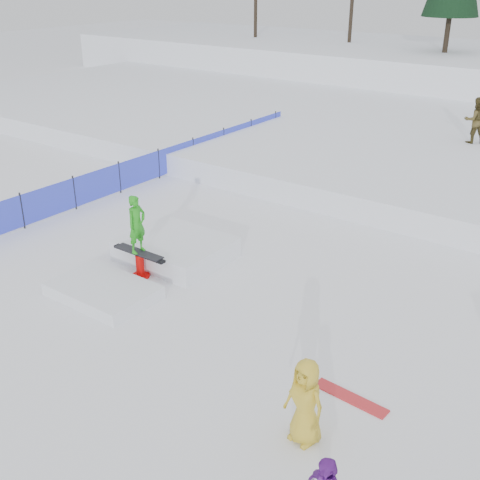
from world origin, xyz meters
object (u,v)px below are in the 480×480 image
Objects in this scene: walker_olive at (475,120)px; spectator_yellow at (305,402)px; jib_rail_feature at (156,257)px; safety_fence at (159,164)px.

walker_olive is 17.12m from spectator_yellow.
spectator_yellow is at bearing -26.38° from jib_rail_feature.
safety_fence is 13.79m from spectator_yellow.
jib_rail_feature is at bearing 165.23° from spectator_yellow.
spectator_yellow is at bearing 61.00° from walker_olive.
jib_rail_feature reaches higher than safety_fence.
safety_fence is 10.64× the size of spectator_yellow.
walker_olive reaches higher than jib_rail_feature.
walker_olive is 14.36m from jib_rail_feature.
walker_olive reaches higher than safety_fence.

